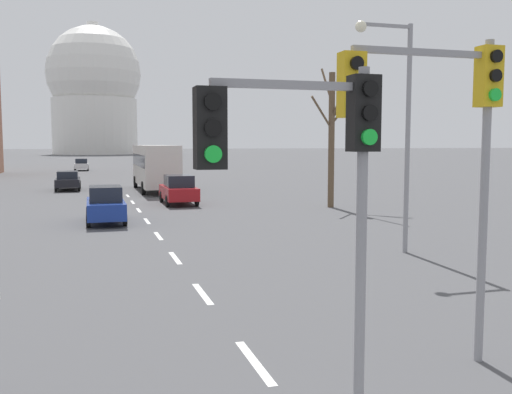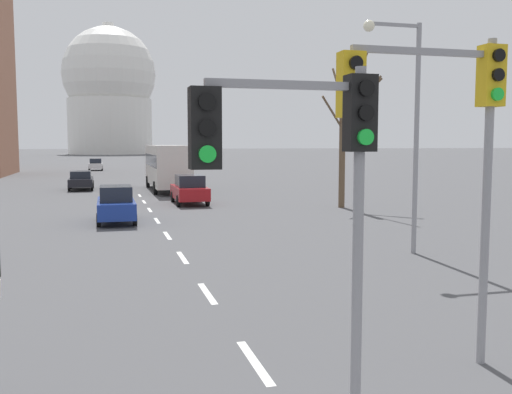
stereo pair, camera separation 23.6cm
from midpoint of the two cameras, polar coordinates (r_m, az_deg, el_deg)
The scene contains 18 objects.
lane_stripe_1 at distance 9.84m, azimuth -0.86°, elevation -16.16°, with size 0.16×2.00×0.01m, color silver.
lane_stripe_2 at distance 14.02m, azimuth -5.86°, elevation -9.59°, with size 0.16×2.00×0.01m, color silver.
lane_stripe_3 at distance 18.35m, azimuth -8.45°, elevation -6.05°, with size 0.16×2.00×0.01m, color silver.
lane_stripe_4 at distance 22.75m, azimuth -10.03°, elevation -3.86°, with size 0.16×2.00×0.01m, color silver.
lane_stripe_5 at distance 27.18m, azimuth -11.09°, elevation -2.37°, with size 0.16×2.00×0.01m, color silver.
lane_stripe_6 at distance 31.63m, azimuth -11.85°, elevation -1.31°, with size 0.16×2.00×0.01m, color silver.
lane_stripe_7 at distance 36.09m, azimuth -12.42°, elevation -0.51°, with size 0.16×2.00×0.01m, color silver.
lane_stripe_8 at distance 40.56m, azimuth -12.87°, elevation 0.12°, with size 0.16×2.00×0.01m, color silver.
traffic_signal_near_right at distance 9.43m, azimuth 17.47°, elevation 7.52°, with size 2.76×0.34×5.26m.
traffic_signal_centre_tall at distance 7.09m, azimuth 4.57°, elevation 4.14°, with size 2.34×0.34×4.57m.
street_lamp_right at distance 19.19m, azimuth 13.66°, elevation 8.22°, with size 2.02×0.36×7.45m.
sedan_near_left at distance 34.31m, azimuth -7.95°, elevation 0.74°, with size 1.88×4.49×1.75m.
sedan_near_right at distance 46.72m, azimuth -18.43°, elevation 1.60°, with size 1.86×4.53×1.49m.
sedan_mid_centre at distance 80.14m, azimuth -17.14°, elevation 3.12°, with size 1.85×4.26×1.60m.
sedan_far_left at distance 26.90m, azimuth -15.06°, elevation -0.76°, with size 1.73×4.22×1.70m.
city_bus at distance 44.22m, azimuth -10.22°, elevation 3.25°, with size 2.66×10.80×3.48m.
bare_tree_right_near at distance 32.51m, azimuth 7.52°, elevation 6.51°, with size 3.67×3.94×8.52m.
capitol_dome at distance 204.34m, azimuth -15.90°, elevation 10.21°, with size 31.38×31.38×44.32m.
Camera 1 is at (-2.56, -2.26, 3.62)m, focal length 40.00 mm.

